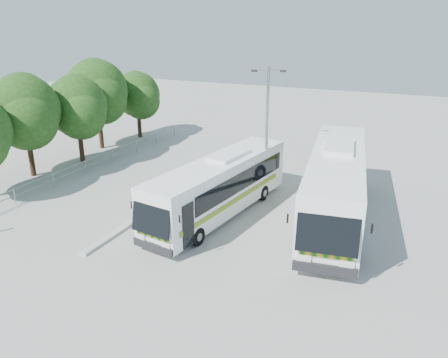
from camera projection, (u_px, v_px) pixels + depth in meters
The scene contains 10 objects.
ground at pixel (190, 215), 24.19m from camera, with size 100.00×100.00×0.00m, color #9C9C97.
kerb_divider at pixel (173, 195), 26.78m from camera, with size 0.40×16.00×0.15m, color #B2B2AD.
railing at pixel (95, 160), 31.31m from camera, with size 0.06×22.00×1.00m.
tree_far_b at pixel (25, 111), 28.80m from camera, with size 5.33×5.03×6.96m.
tree_far_c at pixel (77, 106), 31.88m from camera, with size 4.97×4.69×6.49m.
tree_far_d at pixel (97, 91), 35.32m from camera, with size 5.62×5.30×7.33m.
tree_far_e at pixel (138, 95), 39.20m from camera, with size 4.54×4.28×5.92m.
coach_main at pixel (220, 186), 23.71m from camera, with size 3.76×11.45×3.12m.
coach_adjacent at pixel (335, 184), 23.18m from camera, with size 4.57×13.43×3.66m.
lamppost at pixel (267, 129), 25.00m from camera, with size 1.86×0.79×7.81m.
Camera 1 is at (10.99, -19.21, 10.15)m, focal length 35.00 mm.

